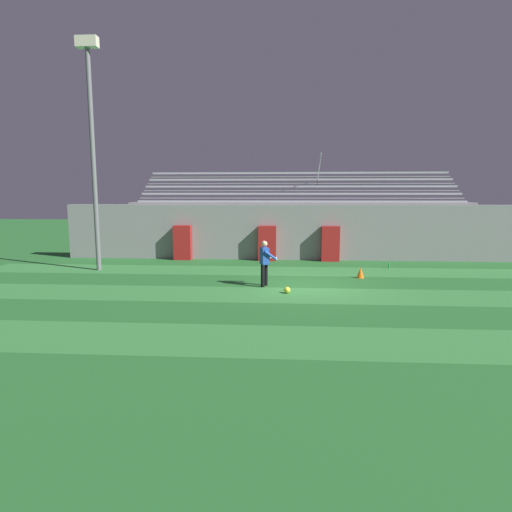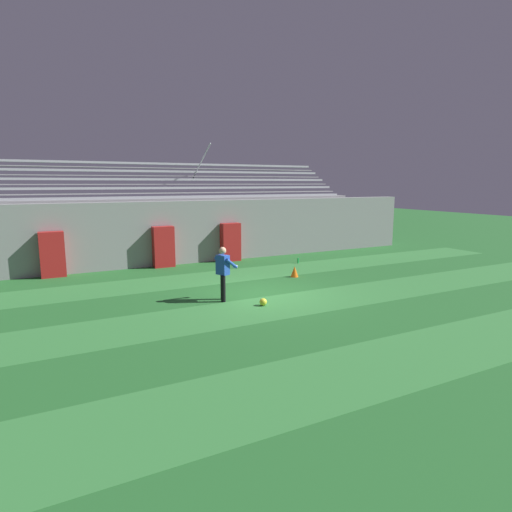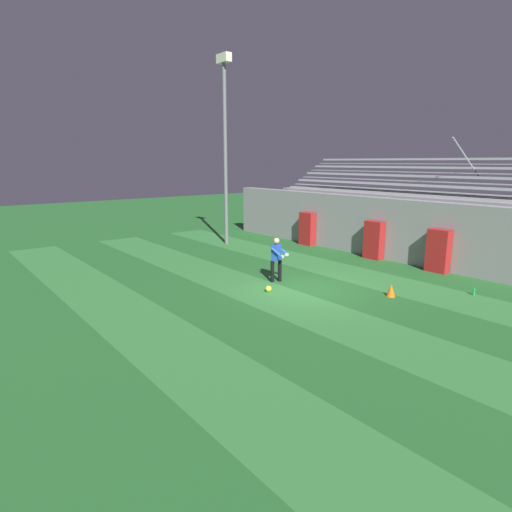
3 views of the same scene
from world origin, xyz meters
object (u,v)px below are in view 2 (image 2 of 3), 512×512
Objects in this scene: soccer_ball at (263,302)px; traffic_cone at (295,272)px; padding_pillar_far_left at (52,255)px; water_bottle at (298,261)px; padding_pillar_gate_right at (231,242)px; padding_pillar_gate_left at (163,247)px; goalkeeper at (223,270)px.

traffic_cone is (2.95, 2.89, 0.10)m from soccer_ball.
water_bottle is at bearing -11.31° from padding_pillar_far_left.
padding_pillar_gate_right is 7.55m from soccer_ball.
padding_pillar_gate_left is 6.11m from goalkeeper.
padding_pillar_gate_left is 7.29m from soccer_ball.
goalkeeper is (0.15, -6.11, 0.08)m from padding_pillar_gate_left.
water_bottle is (4.63, 5.20, 0.01)m from soccer_ball.
soccer_ball is 0.52× the size of traffic_cone.
padding_pillar_far_left is 7.98× the size of soccer_ball.
padding_pillar_gate_right is (3.15, 0.00, 0.00)m from padding_pillar_gate_left.
traffic_cone is (3.92, -4.29, -0.67)m from padding_pillar_gate_left.
goalkeeper is 7.59× the size of soccer_ball.
padding_pillar_gate_right is at bearing 63.88° from goalkeeper.
goalkeeper is (4.48, -6.11, 0.08)m from padding_pillar_far_left.
padding_pillar_far_left is at bearing 168.69° from water_bottle.
traffic_cone is (0.77, -4.29, -0.67)m from padding_pillar_gate_right.
padding_pillar_far_left is 4.18× the size of traffic_cone.
padding_pillar_gate_right is at bearing 73.08° from soccer_ball.
padding_pillar_gate_right reaches higher than soccer_ball.
padding_pillar_far_left is at bearing 126.23° from goalkeeper.
padding_pillar_far_left is (-7.48, 0.00, 0.00)m from padding_pillar_gate_right.
water_bottle is at bearing -19.53° from padding_pillar_gate_left.
soccer_ball is at bearing -52.95° from goalkeeper.
water_bottle is (9.92, -1.98, -0.76)m from padding_pillar_far_left.
soccer_ball is at bearing -53.65° from padding_pillar_far_left.
traffic_cone is at bearing -125.95° from water_bottle.
traffic_cone is 1.75× the size of water_bottle.
goalkeeper reaches higher than water_bottle.
goalkeeper is at bearing -88.55° from padding_pillar_gate_left.
padding_pillar_far_left is at bearing 180.00° from padding_pillar_gate_left.
padding_pillar_gate_right is at bearing 100.10° from traffic_cone.
soccer_ball is at bearing -135.58° from traffic_cone.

